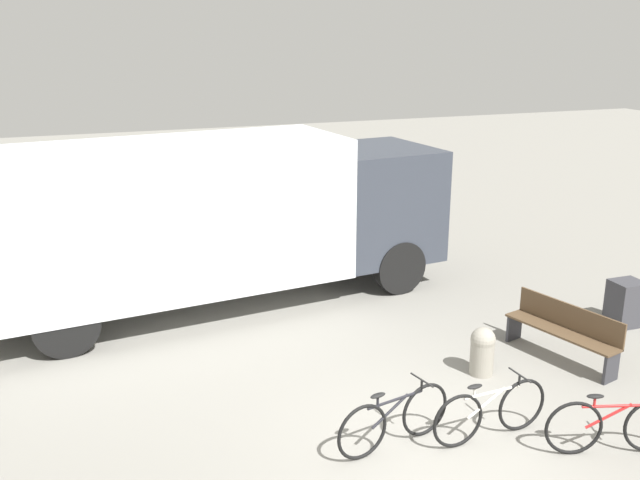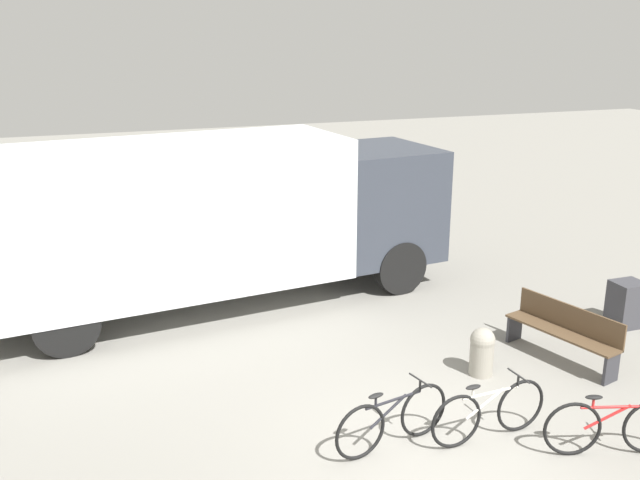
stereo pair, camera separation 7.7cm
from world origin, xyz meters
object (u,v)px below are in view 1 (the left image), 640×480
(delivery_truck, at_px, (209,215))
(utility_box, at_px, (626,303))
(bicycle_middle, at_px, (490,411))
(bicycle_far, at_px, (613,425))
(park_bench, at_px, (564,329))
(bicycle_near, at_px, (394,419))
(bollard_near_bench, at_px, (482,349))

(delivery_truck, bearing_deg, utility_box, -33.66)
(delivery_truck, bearing_deg, bicycle_middle, -73.88)
(delivery_truck, relative_size, bicycle_far, 5.54)
(park_bench, distance_m, bicycle_middle, 2.88)
(delivery_truck, xyz_separation_m, bicycle_near, (1.19, -5.51, -1.39))
(bicycle_middle, distance_m, bicycle_far, 1.49)
(delivery_truck, height_order, bicycle_far, delivery_truck)
(bicycle_far, bearing_deg, bicycle_middle, 163.94)
(bicycle_near, distance_m, bicycle_far, 2.71)
(bicycle_middle, bearing_deg, bicycle_near, 164.91)
(delivery_truck, distance_m, bicycle_far, 7.66)
(park_bench, xyz_separation_m, bicycle_middle, (-2.38, -1.60, -0.12))
(delivery_truck, bearing_deg, park_bench, -47.58)
(bicycle_near, xyz_separation_m, bicycle_far, (2.49, -1.05, 0.00))
(bollard_near_bench, bearing_deg, utility_box, 12.66)
(park_bench, distance_m, bollard_near_bench, 1.51)
(bicycle_far, xyz_separation_m, utility_box, (3.05, 3.16, 0.02))
(bicycle_near, distance_m, bollard_near_bench, 2.51)
(bicycle_middle, distance_m, utility_box, 4.90)
(delivery_truck, height_order, bicycle_near, delivery_truck)
(delivery_truck, relative_size, bollard_near_bench, 12.13)
(bicycle_near, xyz_separation_m, bicycle_middle, (1.25, -0.25, 0.00))
(bicycle_middle, bearing_deg, utility_box, 24.78)
(bicycle_near, distance_m, utility_box, 5.93)
(bicycle_near, height_order, utility_box, bicycle_near)
(utility_box, bearing_deg, bicycle_far, -133.98)
(bicycle_near, relative_size, utility_box, 2.07)
(park_bench, relative_size, utility_box, 2.41)
(bicycle_far, bearing_deg, bollard_near_bench, 115.77)
(park_bench, bearing_deg, utility_box, -83.95)
(delivery_truck, bearing_deg, bollard_near_bench, -58.41)
(bollard_near_bench, bearing_deg, park_bench, 0.75)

